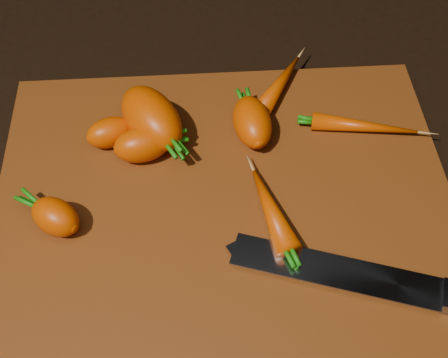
{
  "coord_description": "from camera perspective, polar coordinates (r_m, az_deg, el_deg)",
  "views": [
    {
      "loc": [
        -0.03,
        -0.41,
        0.56
      ],
      "look_at": [
        0.0,
        0.01,
        0.03
      ],
      "focal_mm": 50.0,
      "sensor_mm": 36.0,
      "label": 1
    }
  ],
  "objects": [
    {
      "name": "carrot_1",
      "position": [
        0.67,
        -15.17,
        -3.35
      ],
      "size": [
        0.07,
        0.06,
        0.04
      ],
      "primitive_type": "ellipsoid",
      "rotation": [
        0.0,
        0.0,
        2.49
      ],
      "color": "#D34100",
      "rests_on": "cutting_board"
    },
    {
      "name": "ground",
      "position": [
        0.7,
        0.05,
        -2.43
      ],
      "size": [
        2.0,
        2.0,
        0.01
      ],
      "primitive_type": "cube",
      "color": "black"
    },
    {
      "name": "cutting_board",
      "position": [
        0.69,
        0.05,
        -1.89
      ],
      "size": [
        0.5,
        0.4,
        0.01
      ],
      "primitive_type": "cube",
      "color": "#6C310D",
      "rests_on": "ground"
    },
    {
      "name": "carrot_0",
      "position": [
        0.71,
        -7.47,
        3.15
      ],
      "size": [
        0.07,
        0.05,
        0.04
      ],
      "primitive_type": "ellipsoid",
      "rotation": [
        0.0,
        0.0,
        0.22
      ],
      "color": "#D34100",
      "rests_on": "cutting_board"
    },
    {
      "name": "knife",
      "position": [
        0.63,
        11.98,
        -8.66
      ],
      "size": [
        0.33,
        0.14,
        0.02
      ],
      "rotation": [
        0.0,
        0.0,
        -0.32
      ],
      "color": "gray",
      "rests_on": "cutting_board"
    },
    {
      "name": "carrot_7",
      "position": [
        0.66,
        4.3,
        -2.8
      ],
      "size": [
        0.05,
        0.11,
        0.03
      ],
      "primitive_type": "ellipsoid",
      "rotation": [
        0.0,
        0.0,
        1.81
      ],
      "color": "#D34100",
      "rests_on": "cutting_board"
    },
    {
      "name": "carrot_2",
      "position": [
        0.72,
        -6.65,
        5.56
      ],
      "size": [
        0.1,
        0.12,
        0.06
      ],
      "primitive_type": "ellipsoid",
      "rotation": [
        0.0,
        0.0,
        -1.05
      ],
      "color": "#D34100",
      "rests_on": "cutting_board"
    },
    {
      "name": "carrot_4",
      "position": [
        0.73,
        -10.42,
        4.2
      ],
      "size": [
        0.06,
        0.05,
        0.04
      ],
      "primitive_type": "ellipsoid",
      "rotation": [
        0.0,
        0.0,
        0.35
      ],
      "color": "#D34100",
      "rests_on": "cutting_board"
    },
    {
      "name": "carrot_3",
      "position": [
        0.72,
        2.59,
        5.22
      ],
      "size": [
        0.05,
        0.08,
        0.04
      ],
      "primitive_type": "ellipsoid",
      "rotation": [
        0.0,
        0.0,
        1.7
      ],
      "color": "#D34100",
      "rests_on": "cutting_board"
    },
    {
      "name": "carrot_5",
      "position": [
        0.78,
        4.96,
        8.42
      ],
      "size": [
        0.09,
        0.12,
        0.03
      ],
      "primitive_type": "ellipsoid",
      "rotation": [
        0.0,
        0.0,
        1.02
      ],
      "color": "#D34100",
      "rests_on": "cutting_board"
    },
    {
      "name": "carrot_6",
      "position": [
        0.75,
        12.72,
        4.71
      ],
      "size": [
        0.12,
        0.05,
        0.02
      ],
      "primitive_type": "ellipsoid",
      "rotation": [
        0.0,
        0.0,
        -0.21
      ],
      "color": "#D34100",
      "rests_on": "cutting_board"
    }
  ]
}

